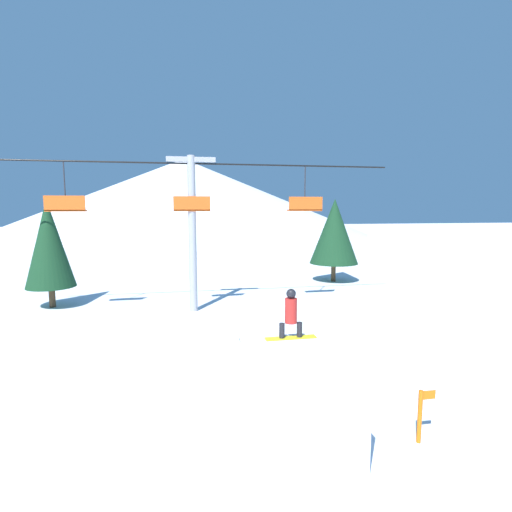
{
  "coord_description": "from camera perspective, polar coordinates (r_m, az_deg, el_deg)",
  "views": [
    {
      "loc": [
        -1.3,
        -7.77,
        5.3
      ],
      "look_at": [
        1.25,
        5.42,
        3.65
      ],
      "focal_mm": 28.0,
      "sensor_mm": 36.0,
      "label": 1
    }
  ],
  "objects": [
    {
      "name": "snowboarder",
      "position": [
        10.61,
        5.01,
        -8.21
      ],
      "size": [
        1.37,
        0.32,
        1.33
      ],
      "color": "yellow",
      "rests_on": "snow_ramp"
    },
    {
      "name": "ground_plane",
      "position": [
        9.49,
        -1.35,
        -26.93
      ],
      "size": [
        220.0,
        220.0,
        0.0
      ],
      "primitive_type": "plane",
      "color": "white"
    },
    {
      "name": "pine_tree_near",
      "position": [
        23.51,
        -27.49,
        1.6
      ],
      "size": [
        2.49,
        2.49,
        5.74
      ],
      "color": "#4C3823",
      "rests_on": "ground_plane"
    },
    {
      "name": "snow_ramp",
      "position": [
        9.86,
        5.53,
        -19.35
      ],
      "size": [
        2.09,
        3.45,
        1.85
      ],
      "color": "white",
      "rests_on": "ground_plane"
    },
    {
      "name": "trail_marker",
      "position": [
        10.33,
        22.46,
        -20.18
      ],
      "size": [
        0.41,
        0.1,
        1.23
      ],
      "color": "orange",
      "rests_on": "ground_plane"
    },
    {
      "name": "chairlift",
      "position": [
        20.25,
        -9.11,
        5.49
      ],
      "size": [
        20.7,
        0.44,
        7.83
      ],
      "color": "#9E9EA3",
      "rests_on": "ground_plane"
    },
    {
      "name": "pine_tree_far",
      "position": [
        28.78,
        11.13,
        3.47
      ],
      "size": [
        3.41,
        3.41,
        5.88
      ],
      "color": "#4C3823",
      "rests_on": "ground_plane"
    },
    {
      "name": "mountain_ridge",
      "position": [
        86.04,
        -10.19,
        8.45
      ],
      "size": [
        75.12,
        75.12,
        15.27
      ],
      "color": "silver",
      "rests_on": "ground_plane"
    }
  ]
}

